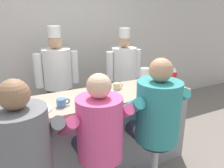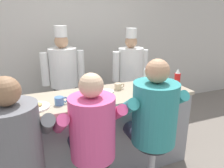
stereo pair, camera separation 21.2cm
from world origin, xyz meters
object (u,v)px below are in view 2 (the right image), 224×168
Objects in this scene: diner_seated_grey at (14,144)px; cereal_bowl at (107,93)px; coffee_mug_tan at (118,86)px; coffee_mug_blue at (60,101)px; ketchup_bottle_red at (177,79)px; water_pitcher_clear at (148,76)px; diner_seated_teal at (152,116)px; cook_in_whites_far at (130,73)px; diner_seated_pink at (91,131)px; mustard_bottle_yellow at (146,86)px; hot_sauce_bottle_orange at (153,89)px; cook_in_whites_near at (64,77)px; breakfast_plate at (36,106)px.

cereal_bowl is at bearing 28.65° from diner_seated_grey.
coffee_mug_blue is (-0.73, -0.20, 0.00)m from coffee_mug_tan.
ketchup_bottle_red reaches higher than cereal_bowl.
water_pitcher_clear is at bearing 126.50° from ketchup_bottle_red.
cereal_bowl is at bearing 175.31° from ketchup_bottle_red.
diner_seated_teal is 0.90× the size of cook_in_whites_far.
diner_seated_grey is 1.03× the size of diner_seated_pink.
ketchup_bottle_red is 0.79m from diner_seated_teal.
mustard_bottle_yellow is 1.62× the size of coffee_mug_blue.
hot_sauce_bottle_orange is (0.06, -0.06, -0.03)m from mustard_bottle_yellow.
cook_in_whites_far is at bearing 55.22° from coffee_mug_tan.
coffee_mug_blue is (-1.21, -0.30, -0.05)m from water_pitcher_clear.
mustard_bottle_yellow is 0.45m from water_pitcher_clear.
cook_in_whites_far is at bearing 70.96° from diner_seated_teal.
ketchup_bottle_red reaches higher than mustard_bottle_yellow.
diner_seated_pink is (0.19, -0.46, -0.14)m from coffee_mug_blue.
hot_sauce_bottle_orange is at bearing -7.41° from coffee_mug_blue.
mustard_bottle_yellow is 0.36m from coffee_mug_tan.
cook_in_whites_near is (-0.56, 1.62, 0.02)m from diner_seated_teal.
diner_seated_grey is 1.23m from diner_seated_teal.
cook_in_whites_near reaches higher than diner_seated_teal.
cook_in_whites_far reaches higher than diner_seated_pink.
cook_in_whites_far is (-0.11, 1.06, -0.18)m from ketchup_bottle_red.
water_pitcher_clear is 1.28m from diner_seated_pink.
diner_seated_teal is at bearing -118.06° from water_pitcher_clear.
hot_sauce_bottle_orange is 1.25m from breakfast_plate.
water_pitcher_clear is 1.24m from coffee_mug_blue.
water_pitcher_clear is 1.38× the size of coffee_mug_blue.
cook_in_whites_far is at bearing 51.14° from cereal_bowl.
diner_seated_grey reaches higher than coffee_mug_blue.
diner_seated_teal reaches higher than diner_seated_pink.
coffee_mug_tan is at bearing 50.44° from diner_seated_pink.
coffee_mug_tan is 0.09× the size of diner_seated_grey.
mustard_bottle_yellow is 1.17× the size of water_pitcher_clear.
coffee_mug_blue is at bearing 150.61° from diner_seated_teal.
hot_sauce_bottle_orange is at bearing -114.43° from water_pitcher_clear.
diner_seated_teal reaches higher than coffee_mug_blue.
mustard_bottle_yellow is 0.45m from cereal_bowl.
diner_seated_teal is at bearing -29.39° from coffee_mug_blue.
hot_sauce_bottle_orange is at bearing -50.27° from coffee_mug_tan.
coffee_mug_blue is at bearing 46.71° from diner_seated_grey.
ketchup_bottle_red is 0.48m from mustard_bottle_yellow.
water_pitcher_clear is 0.12× the size of cook_in_whites_far.
cook_in_whites_near is (-0.49, 0.97, -0.08)m from coffee_mug_tan.
coffee_mug_blue is 0.10× the size of diner_seated_grey.
cook_in_whites_near reaches higher than diner_seated_pink.
diner_seated_teal is at bearing 0.33° from diner_seated_pink.
diner_seated_grey is at bearing -139.26° from cook_in_whites_far.
coffee_mug_blue is at bearing -166.07° from water_pitcher_clear.
ketchup_bottle_red is at bearing -84.35° from cook_in_whites_far.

